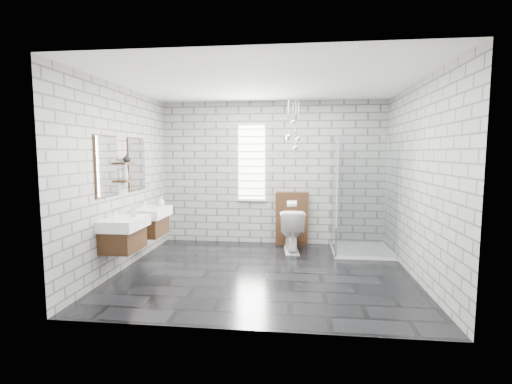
% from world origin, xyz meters
% --- Properties ---
extents(floor, '(4.20, 3.60, 0.02)m').
position_xyz_m(floor, '(0.00, 0.00, -0.01)').
color(floor, black).
rests_on(floor, ground).
extents(ceiling, '(4.20, 3.60, 0.02)m').
position_xyz_m(ceiling, '(0.00, 0.00, 2.71)').
color(ceiling, white).
rests_on(ceiling, wall_back).
extents(wall_back, '(4.20, 0.02, 2.70)m').
position_xyz_m(wall_back, '(0.00, 1.81, 1.35)').
color(wall_back, '#9D9D98').
rests_on(wall_back, floor).
extents(wall_front, '(4.20, 0.02, 2.70)m').
position_xyz_m(wall_front, '(0.00, -1.81, 1.35)').
color(wall_front, '#9D9D98').
rests_on(wall_front, floor).
extents(wall_left, '(0.02, 3.60, 2.70)m').
position_xyz_m(wall_left, '(-2.11, 0.00, 1.35)').
color(wall_left, '#9D9D98').
rests_on(wall_left, floor).
extents(wall_right, '(0.02, 3.60, 2.70)m').
position_xyz_m(wall_right, '(2.11, 0.00, 1.35)').
color(wall_right, '#9D9D98').
rests_on(wall_right, floor).
extents(vanity_left, '(0.47, 0.70, 1.57)m').
position_xyz_m(vanity_left, '(-1.91, -0.49, 0.76)').
color(vanity_left, '#3F2613').
rests_on(vanity_left, wall_left).
extents(vanity_right, '(0.47, 0.70, 1.57)m').
position_xyz_m(vanity_right, '(-1.91, 0.45, 0.76)').
color(vanity_right, '#3F2613').
rests_on(vanity_right, wall_left).
extents(shelf_lower, '(0.14, 0.30, 0.03)m').
position_xyz_m(shelf_lower, '(-2.03, -0.05, 1.32)').
color(shelf_lower, '#3F2613').
rests_on(shelf_lower, wall_left).
extents(shelf_upper, '(0.14, 0.30, 0.03)m').
position_xyz_m(shelf_upper, '(-2.03, -0.05, 1.58)').
color(shelf_upper, '#3F2613').
rests_on(shelf_upper, wall_left).
extents(window, '(0.56, 0.05, 1.48)m').
position_xyz_m(window, '(-0.40, 1.78, 1.55)').
color(window, white).
rests_on(window, wall_back).
extents(cistern_panel, '(0.60, 0.20, 1.00)m').
position_xyz_m(cistern_panel, '(0.38, 1.70, 0.50)').
color(cistern_panel, '#3F2613').
rests_on(cistern_panel, floor).
extents(flush_plate, '(0.18, 0.01, 0.12)m').
position_xyz_m(flush_plate, '(0.38, 1.60, 0.80)').
color(flush_plate, silver).
rests_on(flush_plate, cistern_panel).
extents(shower_enclosure, '(1.00, 1.00, 2.03)m').
position_xyz_m(shower_enclosure, '(1.50, 1.18, 0.50)').
color(shower_enclosure, white).
rests_on(shower_enclosure, floor).
extents(pendant_cluster, '(0.27, 0.25, 0.92)m').
position_xyz_m(pendant_cluster, '(0.38, 1.36, 2.03)').
color(pendant_cluster, silver).
rests_on(pendant_cluster, ceiling).
extents(toilet, '(0.49, 0.78, 0.76)m').
position_xyz_m(toilet, '(0.38, 1.21, 0.38)').
color(toilet, white).
rests_on(toilet, floor).
extents(soap_bottle_a, '(0.11, 0.11, 0.17)m').
position_xyz_m(soap_bottle_a, '(-1.79, -0.35, 0.94)').
color(soap_bottle_a, '#B2B2B2').
rests_on(soap_bottle_a, vanity_left).
extents(soap_bottle_b, '(0.12, 0.12, 0.15)m').
position_xyz_m(soap_bottle_b, '(-1.80, 0.70, 0.92)').
color(soap_bottle_b, '#B2B2B2').
rests_on(soap_bottle_b, vanity_right).
extents(soap_bottle_c, '(0.10, 0.10, 0.23)m').
position_xyz_m(soap_bottle_c, '(-2.02, -0.10, 1.45)').
color(soap_bottle_c, '#B2B2B2').
rests_on(soap_bottle_c, shelf_lower).
extents(vase, '(0.14, 0.14, 0.12)m').
position_xyz_m(vase, '(-2.02, -0.03, 1.66)').
color(vase, '#B2B2B2').
rests_on(vase, shelf_upper).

